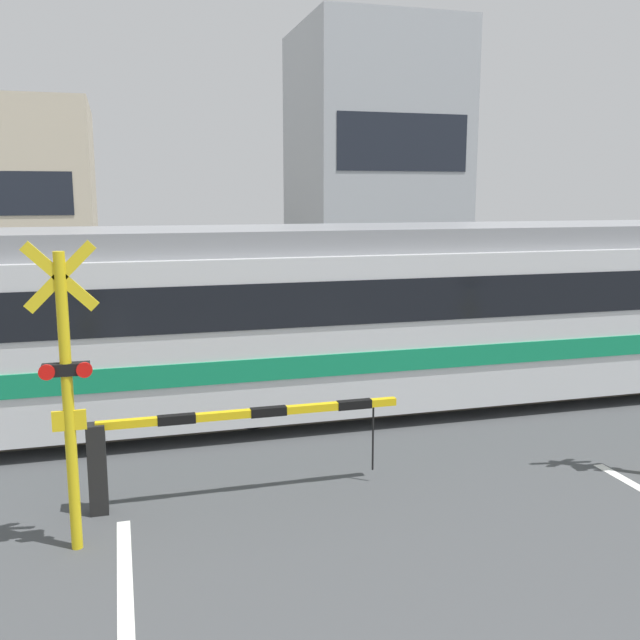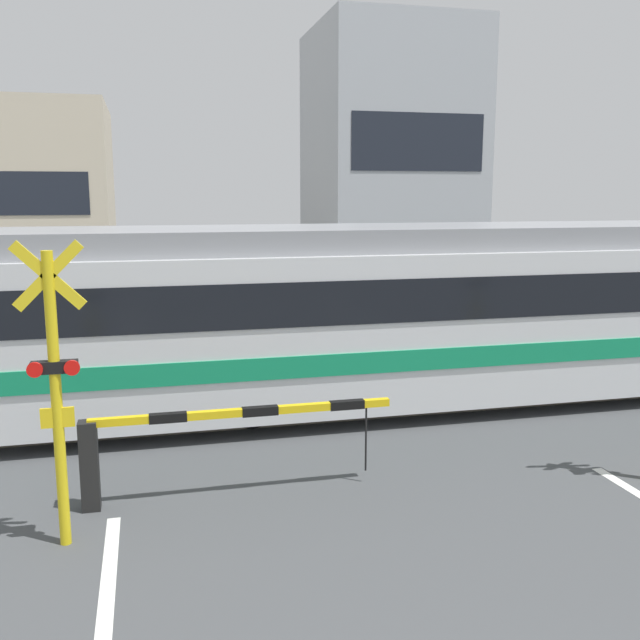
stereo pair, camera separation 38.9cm
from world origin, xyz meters
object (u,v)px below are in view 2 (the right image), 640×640
(commuter_train, at_px, (608,301))
(crossing_signal_left, at_px, (55,382))
(crossing_barrier_far, at_px, (391,328))
(crossing_barrier_near, at_px, (173,438))

(commuter_train, relative_size, crossing_signal_left, 6.90)
(commuter_train, height_order, crossing_barrier_far, commuter_train)
(crossing_barrier_near, height_order, crossing_barrier_far, same)
(commuter_train, relative_size, crossing_barrier_near, 5.89)
(crossing_barrier_near, height_order, crossing_signal_left, crossing_signal_left)
(crossing_barrier_near, relative_size, crossing_signal_left, 1.17)
(crossing_barrier_near, xyz_separation_m, crossing_signal_left, (-1.13, -0.77, 0.93))
(crossing_barrier_near, xyz_separation_m, crossing_barrier_far, (4.66, 5.78, 0.00))
(commuter_train, distance_m, crossing_barrier_near, 8.45)
(commuter_train, height_order, crossing_barrier_near, commuter_train)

